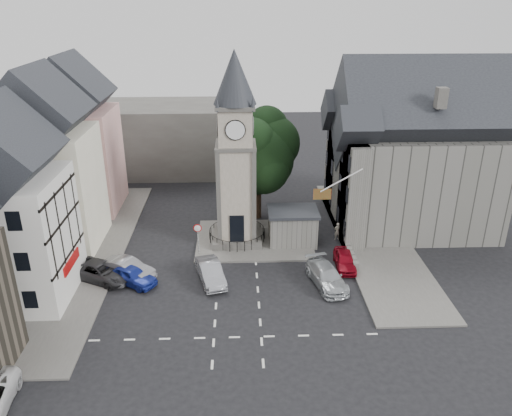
{
  "coord_description": "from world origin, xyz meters",
  "views": [
    {
      "loc": [
        0.22,
        -31.3,
        19.97
      ],
      "look_at": [
        1.55,
        5.0,
        4.39
      ],
      "focal_mm": 35.0,
      "sensor_mm": 36.0,
      "label": 1
    }
  ],
  "objects_px": {
    "clock_tower": "(236,152)",
    "car_west_blue": "(131,275)",
    "stone_shelter": "(293,226)",
    "pedestrian": "(337,231)",
    "car_east_red": "(345,260)"
  },
  "relations": [
    {
      "from": "car_west_blue",
      "to": "pedestrian",
      "type": "bearing_deg",
      "value": -36.06
    },
    {
      "from": "clock_tower",
      "to": "stone_shelter",
      "type": "xyz_separation_m",
      "value": [
        4.8,
        -0.49,
        -6.57
      ]
    },
    {
      "from": "car_east_red",
      "to": "stone_shelter",
      "type": "bearing_deg",
      "value": 132.52
    },
    {
      "from": "clock_tower",
      "to": "car_west_blue",
      "type": "relative_size",
      "value": 3.95
    },
    {
      "from": "stone_shelter",
      "to": "car_west_blue",
      "type": "height_order",
      "value": "stone_shelter"
    },
    {
      "from": "clock_tower",
      "to": "stone_shelter",
      "type": "bearing_deg",
      "value": -5.84
    },
    {
      "from": "car_west_blue",
      "to": "car_east_red",
      "type": "relative_size",
      "value": 1.08
    },
    {
      "from": "clock_tower",
      "to": "pedestrian",
      "type": "relative_size",
      "value": 10.13
    },
    {
      "from": "pedestrian",
      "to": "car_west_blue",
      "type": "bearing_deg",
      "value": 11.81
    },
    {
      "from": "clock_tower",
      "to": "pedestrian",
      "type": "distance_m",
      "value": 11.46
    },
    {
      "from": "car_west_blue",
      "to": "pedestrian",
      "type": "relative_size",
      "value": 2.57
    },
    {
      "from": "stone_shelter",
      "to": "car_east_red",
      "type": "height_order",
      "value": "stone_shelter"
    },
    {
      "from": "clock_tower",
      "to": "car_west_blue",
      "type": "bearing_deg",
      "value": -139.38
    },
    {
      "from": "clock_tower",
      "to": "stone_shelter",
      "type": "distance_m",
      "value": 8.15
    },
    {
      "from": "stone_shelter",
      "to": "car_east_red",
      "type": "distance_m",
      "value": 5.89
    }
  ]
}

